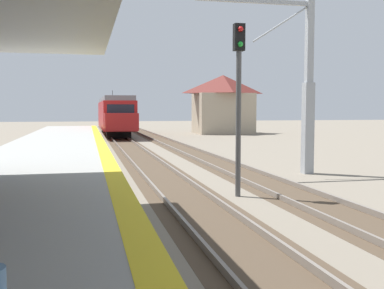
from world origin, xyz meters
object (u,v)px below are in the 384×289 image
(rail_signal_post, at_px, (239,91))
(catenary_pylon_far_side, at_px, (302,86))
(approaching_train, at_px, (115,114))
(distant_trackside_house, at_px, (223,103))

(rail_signal_post, distance_m, catenary_pylon_far_side, 5.89)
(approaching_train, bearing_deg, rail_signal_post, -87.37)
(rail_signal_post, height_order, distant_trackside_house, distant_trackside_house)
(rail_signal_post, bearing_deg, catenary_pylon_far_side, 45.67)
(approaching_train, height_order, distant_trackside_house, distant_trackside_house)
(approaching_train, relative_size, rail_signal_post, 3.77)
(catenary_pylon_far_side, distance_m, distant_trackside_house, 32.13)
(catenary_pylon_far_side, height_order, distant_trackside_house, catenary_pylon_far_side)
(distant_trackside_house, bearing_deg, rail_signal_post, -105.86)
(approaching_train, distance_m, rail_signal_post, 35.51)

